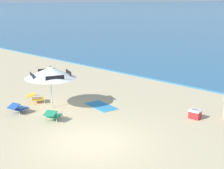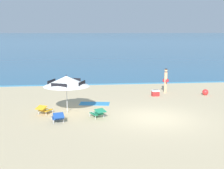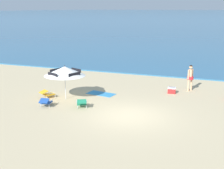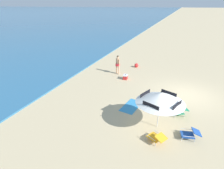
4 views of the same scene
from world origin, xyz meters
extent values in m
plane|color=tan|center=(0.00, 0.00, 0.00)|extent=(800.00, 800.00, 0.00)
cube|color=#2D668E|center=(0.00, 409.46, 0.05)|extent=(800.00, 800.00, 0.10)
cylinder|color=silver|center=(-4.42, 1.44, 1.01)|extent=(0.04, 0.04, 2.01)
cone|color=white|center=(-4.42, 1.44, 1.74)|extent=(3.30, 3.30, 0.58)
cube|color=black|center=(-4.08, 2.25, 1.61)|extent=(0.81, 0.36, 0.30)
cube|color=black|center=(-5.23, 1.78, 1.61)|extent=(0.36, 0.81, 0.30)
cube|color=black|center=(-4.76, 0.63, 1.61)|extent=(0.81, 0.36, 0.30)
cube|color=black|center=(-3.61, 1.11, 1.61)|extent=(0.36, 0.81, 0.30)
sphere|color=black|center=(-4.42, 1.44, 2.04)|extent=(0.06, 0.06, 0.06)
cube|color=#1E7F56|center=(-2.89, 0.48, 0.20)|extent=(0.74, 0.77, 0.04)
cube|color=#1E7F56|center=(-2.73, 0.17, 0.42)|extent=(0.63, 0.60, 0.14)
cylinder|color=silver|center=(-3.24, 0.62, 0.09)|extent=(0.03, 0.03, 0.18)
cylinder|color=silver|center=(-2.80, 0.85, 0.09)|extent=(0.03, 0.03, 0.18)
cylinder|color=silver|center=(-2.98, 0.11, 0.09)|extent=(0.03, 0.03, 0.18)
cylinder|color=silver|center=(-2.54, 0.34, 0.09)|extent=(0.03, 0.03, 0.18)
cylinder|color=silver|center=(-3.14, 0.35, 0.32)|extent=(0.27, 0.49, 0.02)
cylinder|color=silver|center=(-2.64, 0.61, 0.32)|extent=(0.27, 0.49, 0.02)
cube|color=gold|center=(-5.56, 1.41, 0.20)|extent=(0.76, 0.78, 0.04)
cube|color=gold|center=(-5.75, 1.11, 0.42)|extent=(0.64, 0.61, 0.16)
cylinder|color=silver|center=(-5.62, 1.79, 0.09)|extent=(0.03, 0.03, 0.18)
cylinder|color=silver|center=(-5.20, 1.53, 0.09)|extent=(0.03, 0.03, 0.18)
cylinder|color=silver|center=(-5.92, 1.30, 0.09)|extent=(0.03, 0.03, 0.18)
cylinder|color=silver|center=(-5.50, 1.04, 0.09)|extent=(0.03, 0.03, 0.18)
cylinder|color=silver|center=(-5.80, 1.56, 0.32)|extent=(0.30, 0.47, 0.02)
cylinder|color=silver|center=(-5.32, 1.27, 0.32)|extent=(0.30, 0.47, 0.02)
cube|color=#1E4799|center=(-4.82, -0.04, 0.20)|extent=(0.63, 0.70, 0.04)
cube|color=#1E4799|center=(-4.74, -0.41, 0.41)|extent=(0.57, 0.50, 0.19)
cylinder|color=silver|center=(-5.12, 0.19, 0.09)|extent=(0.03, 0.03, 0.18)
cylinder|color=silver|center=(-4.64, 0.29, 0.09)|extent=(0.03, 0.03, 0.18)
cylinder|color=silver|center=(-5.00, -0.37, 0.09)|extent=(0.03, 0.03, 0.18)
cylinder|color=silver|center=(-4.52, -0.26, 0.09)|extent=(0.03, 0.03, 0.18)
cylinder|color=silver|center=(-5.10, -0.09, 0.32)|extent=(0.14, 0.53, 0.02)
cylinder|color=silver|center=(-4.55, 0.02, 0.32)|extent=(0.14, 0.53, 0.02)
cylinder|color=#D8A87F|center=(2.28, 5.87, 0.42)|extent=(0.12, 0.12, 0.85)
cylinder|color=#D8A87F|center=(2.44, 6.13, 0.42)|extent=(0.12, 0.12, 0.85)
cylinder|color=red|center=(2.36, 6.00, 0.87)|extent=(0.42, 0.42, 0.18)
cylinder|color=#D8A87F|center=(2.36, 6.00, 1.15)|extent=(0.23, 0.23, 0.60)
cylinder|color=#D8A87F|center=(2.25, 5.82, 1.13)|extent=(0.09, 0.09, 0.64)
cylinder|color=#D8A87F|center=(2.48, 6.18, 1.13)|extent=(0.09, 0.09, 0.64)
sphere|color=#D8A87F|center=(2.36, 6.00, 1.60)|extent=(0.23, 0.23, 0.23)
sphere|color=black|center=(2.36, 6.00, 1.63)|extent=(0.21, 0.21, 0.21)
cube|color=red|center=(1.36, 4.95, 0.16)|extent=(0.50, 0.38, 0.32)
cube|color=white|center=(1.36, 4.95, 0.36)|extent=(0.52, 0.39, 0.08)
cylinder|color=black|center=(1.36, 4.95, 0.42)|extent=(0.34, 0.05, 0.02)
cube|color=#3384BC|center=(-2.87, 3.26, 0.01)|extent=(1.93, 1.19, 0.01)
camera|label=1|loc=(8.70, -7.64, 5.12)|focal=54.32mm
camera|label=2|loc=(-3.67, -13.60, 4.31)|focal=45.97mm
camera|label=3|loc=(4.16, -13.78, 5.35)|focal=47.99mm
camera|label=4|loc=(-12.58, 0.90, 5.93)|focal=28.95mm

